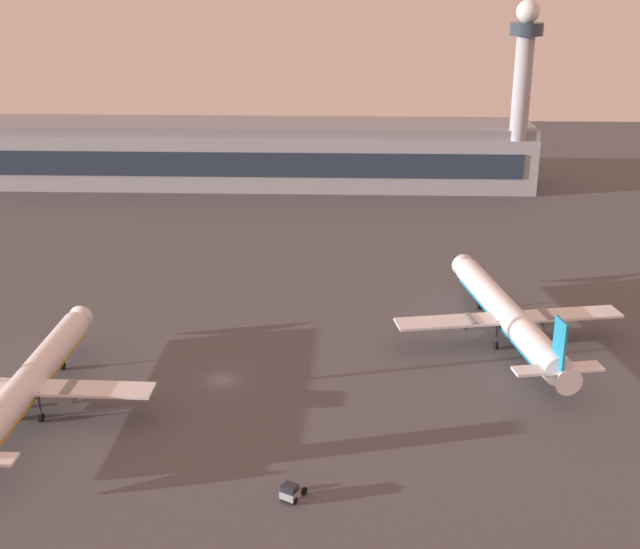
% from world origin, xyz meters
% --- Properties ---
extents(ground_plane, '(416.00, 416.00, 0.00)m').
position_xyz_m(ground_plane, '(0.00, 0.00, 0.00)').
color(ground_plane, '#4C4C51').
extents(terminal_building, '(188.69, 22.40, 16.40)m').
position_xyz_m(terminal_building, '(-29.11, 112.60, 8.09)').
color(terminal_building, '#9EA3AD').
rests_on(terminal_building, ground).
extents(control_tower, '(8.00, 8.00, 47.57)m').
position_xyz_m(control_tower, '(59.82, 103.92, 27.14)').
color(control_tower, '#A8A8B2').
rests_on(control_tower, ground).
extents(airplane_near_gate, '(33.83, 43.51, 11.18)m').
position_xyz_m(airplane_near_gate, '(-24.09, -10.27, 4.22)').
color(airplane_near_gate, white).
rests_on(airplane_near_gate, ground).
extents(airplane_taxiway_distant, '(35.95, 45.95, 11.84)m').
position_xyz_m(airplane_taxiway_distant, '(42.87, 14.34, 4.47)').
color(airplane_taxiway_distant, white).
rests_on(airplane_taxiway_distant, ground).
extents(pushback_tug, '(3.05, 3.56, 2.05)m').
position_xyz_m(pushback_tug, '(11.80, -28.26, 1.07)').
color(pushback_tug, gray).
rests_on(pushback_tug, ground).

